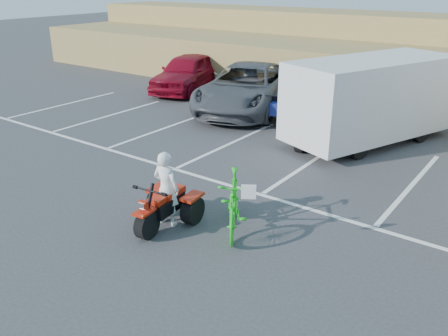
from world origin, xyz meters
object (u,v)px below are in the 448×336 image
Objects in this scene: red_car at (187,72)px; cargo_trailer at (371,98)px; red_trike_atv at (164,226)px; rider at (166,189)px; grey_pickup at (247,87)px; quad_atv_green at (322,150)px; quad_atv_blue at (275,122)px; green_dirt_bike at (234,202)px.

cargo_trailer is at bearing -29.11° from red_car.
rider is (-0.02, 0.15, 0.79)m from red_trike_atv.
grey_pickup is (-3.71, 8.66, 0.85)m from red_trike_atv.
red_trike_atv is 0.33× the size of red_car.
grey_pickup is 5.10m from quad_atv_green.
cargo_trailer is (9.05, -2.15, 0.57)m from red_car.
red_car is 0.80× the size of cargo_trailer.
red_trike_atv is 0.80m from rider.
rider is 7.92m from quad_atv_blue.
rider is at bearing 90.00° from red_trike_atv.
cargo_trailer reaches higher than red_car.
grey_pickup is at bearing 106.46° from red_trike_atv.
cargo_trailer is 3.76× the size of quad_atv_green.
quad_atv_green is at bearing 77.25° from red_trike_atv.
quad_atv_blue is (-3.16, 7.04, -0.60)m from green_dirt_bike.
grey_pickup is at bearing -73.28° from rider.
quad_atv_green is (-0.76, -1.54, -1.37)m from cargo_trailer.
red_car is 9.11m from quad_atv_green.
quad_atv_blue is at bearing -42.75° from grey_pickup.
quad_atv_blue is at bearing 143.31° from quad_atv_green.
quad_atv_blue is at bearing 97.24° from red_trike_atv.
red_trike_atv is at bearing -67.85° from red_car.
quad_atv_blue is (-3.34, 0.11, -1.37)m from cargo_trailer.
green_dirt_bike is at bearing -74.78° from grey_pickup.
green_dirt_bike is 0.34× the size of cargo_trailer.
grey_pickup reaches higher than green_dirt_bike.
red_car is (-7.63, 9.69, 0.01)m from rider.
red_trike_atv is 0.89× the size of quad_atv_blue.
quad_atv_blue is 1.10× the size of quad_atv_green.
grey_pickup is at bearing 145.85° from quad_atv_green.
quad_atv_blue reaches higher than red_trike_atv.
cargo_trailer is 3.42× the size of quad_atv_blue.
red_car reaches higher than rider.
red_car is 9.32m from cargo_trailer.
quad_atv_blue is 3.07m from quad_atv_green.
red_car is at bearing 151.83° from quad_atv_green.
quad_atv_blue is (5.71, -2.04, -0.80)m from red_car.
grey_pickup is (-4.93, 7.91, 0.25)m from green_dirt_bike.
cargo_trailer is at bearing -27.54° from grey_pickup.
rider is 7.69m from cargo_trailer.
red_car is at bearing -58.51° from rider.
cargo_trailer is at bearing 59.66° from quad_atv_green.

